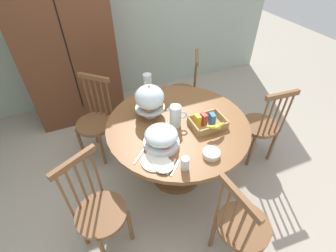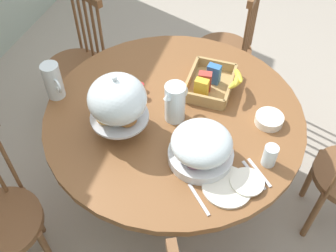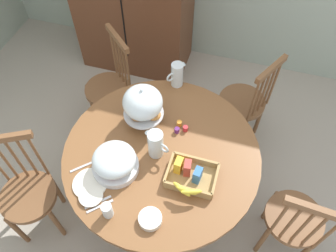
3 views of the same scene
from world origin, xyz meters
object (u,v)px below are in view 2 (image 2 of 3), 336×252
Objects in this scene: china_plate_small at (247,182)px; china_plate_large at (227,187)px; milk_pitcher at (54,82)px; cereal_bowl at (269,119)px; fruit_platter_covered at (201,147)px; orange_juice_pitcher at (175,104)px; cereal_basket at (212,83)px; pastry_stand_with_dome at (118,101)px; windsor_chair_host_seat at (227,51)px; windsor_chair_by_cabinet at (0,219)px; windsor_chair_near_window at (78,66)px; dining_table at (174,136)px; drinking_glass at (270,156)px.

china_plate_large is at bearing 118.94° from china_plate_small.
milk_pitcher is 1.34× the size of china_plate_small.
cereal_bowl is at bearing -5.39° from china_plate_small.
milk_pitcher is at bearing 78.31° from fruit_platter_covered.
orange_juice_pitcher is 0.30m from cereal_basket.
china_plate_large is (-0.17, -0.56, -0.19)m from pastry_stand_with_dome.
windsor_chair_host_seat reaches higher than fruit_platter_covered.
cereal_bowl is (-0.15, -0.33, -0.02)m from cereal_basket.
windsor_chair_by_cabinet reaches higher than milk_pitcher.
dining_table is at bearing -119.47° from windsor_chair_near_window.
windsor_chair_near_window reaches higher than fruit_platter_covered.
china_plate_large is at bearing -106.43° from pastry_stand_with_dome.
windsor_chair_near_window is 4.62× the size of orange_juice_pitcher.
pastry_stand_with_dome is at bearing 125.56° from orange_juice_pitcher.
pastry_stand_with_dome is at bearing 79.18° from china_plate_small.
china_plate_large is at bearing -135.55° from dining_table.
dining_table is 0.29m from orange_juice_pitcher.
windsor_chair_by_cabinet is 1.27m from cereal_basket.
china_plate_large is at bearing -127.50° from fruit_platter_covered.
dining_table is 3.87× the size of pastry_stand_with_dome.
windsor_chair_by_cabinet is at bearing 108.79° from china_plate_small.
drinking_glass is (0.19, -0.15, 0.05)m from china_plate_large.
dining_table is 1.37× the size of windsor_chair_host_seat.
windsor_chair_near_window is 3.09× the size of cereal_basket.
orange_juice_pitcher is 0.48m from china_plate_large.
drinking_glass is at bearing -66.17° from windsor_chair_by_cabinet.
dining_table is 4.21× the size of cereal_basket.
windsor_chair_host_seat is at bearing 3.28° from cereal_basket.
dining_table is 0.97m from windsor_chair_by_cabinet.
drinking_glass is (-0.25, -0.03, 0.03)m from cereal_bowl.
windsor_chair_host_seat reaches higher than drinking_glass.
cereal_bowl is at bearing -39.58° from fruit_platter_covered.
windsor_chair_host_seat is 3.25× the size of fruit_platter_covered.
cereal_bowl reaches higher than dining_table.
milk_pitcher reaches higher than cereal_basket.
cereal_basket reaches higher than drinking_glass.
pastry_stand_with_dome is at bearing 165.04° from windsor_chair_host_seat.
orange_juice_pitcher is 1.51× the size of cereal_bowl.
cereal_bowl is at bearing -76.30° from orange_juice_pitcher.
cereal_bowl reaches higher than china_plate_large.
pastry_stand_with_dome is at bearing 111.78° from cereal_bowl.
pastry_stand_with_dome reaches higher than milk_pitcher.
pastry_stand_with_dome is 0.43m from fruit_platter_covered.
windsor_chair_host_seat is at bearing 14.66° from china_plate_small.
pastry_stand_with_dome is at bearing 140.46° from cereal_basket.
windsor_chair_near_window is 0.70m from milk_pitcher.
windsor_chair_by_cabinet is at bearing 133.83° from orange_juice_pitcher.
cereal_basket is 0.62m from china_plate_small.
cereal_basket is (0.26, -0.13, -0.05)m from orange_juice_pitcher.
fruit_platter_covered is 0.28m from orange_juice_pitcher.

